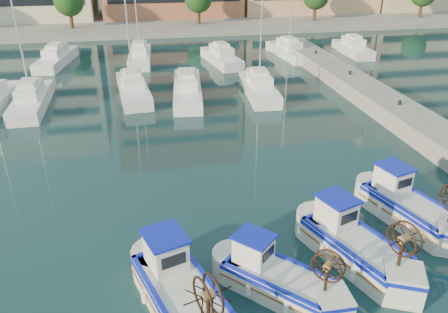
% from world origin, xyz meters
% --- Properties ---
extents(ground, '(300.00, 300.00, 0.00)m').
position_xyz_m(ground, '(0.00, 0.00, 0.00)').
color(ground, '#1A4245').
rests_on(ground, ground).
extents(yacht_marina, '(38.00, 23.00, 11.50)m').
position_xyz_m(yacht_marina, '(-2.25, 27.93, 0.53)').
color(yacht_marina, white).
rests_on(yacht_marina, ground).
extents(fishing_boat_a, '(3.45, 5.19, 3.14)m').
position_xyz_m(fishing_boat_a, '(-4.14, -1.19, 0.87)').
color(fishing_boat_a, silver).
rests_on(fishing_boat_a, ground).
extents(fishing_boat_b, '(4.11, 4.17, 2.69)m').
position_xyz_m(fishing_boat_b, '(-0.63, -0.96, 0.74)').
color(fishing_boat_b, silver).
rests_on(fishing_boat_b, ground).
extents(fishing_boat_c, '(3.44, 5.00, 3.02)m').
position_xyz_m(fishing_boat_c, '(2.93, 0.21, 0.83)').
color(fishing_boat_c, silver).
rests_on(fishing_boat_c, ground).
extents(fishing_boat_d, '(3.12, 4.90, 2.97)m').
position_xyz_m(fishing_boat_d, '(6.62, 2.35, 0.82)').
color(fishing_boat_d, silver).
rests_on(fishing_boat_d, ground).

